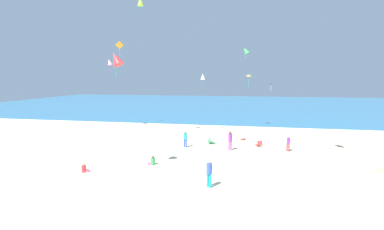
{
  "coord_description": "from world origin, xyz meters",
  "views": [
    {
      "loc": [
        3.68,
        -14.22,
        6.48
      ],
      "look_at": [
        0.0,
        5.82,
        3.61
      ],
      "focal_mm": 24.55,
      "sensor_mm": 36.0,
      "label": 1
    }
  ],
  "objects_px": {
    "cooler_box": "(243,139)",
    "kite_black": "(271,84)",
    "kite_lime": "(140,2)",
    "kite_yellow": "(249,76)",
    "beach_chair_mid_beach": "(259,144)",
    "person_2": "(185,138)",
    "person_4": "(230,139)",
    "person_3": "(288,142)",
    "person_1": "(209,171)",
    "kite_orange": "(119,45)",
    "person_5": "(84,169)",
    "kite_red": "(116,59)",
    "kite_pink": "(109,62)",
    "beach_chair_near_camera": "(211,141)",
    "kite_white": "(203,77)",
    "kite_green": "(246,51)",
    "person_0": "(152,161)"
  },
  "relations": [
    {
      "from": "kite_lime",
      "to": "kite_pink",
      "type": "bearing_deg",
      "value": 142.62
    },
    {
      "from": "beach_chair_mid_beach",
      "to": "person_0",
      "type": "height_order",
      "value": "person_0"
    },
    {
      "from": "beach_chair_mid_beach",
      "to": "kite_green",
      "type": "xyz_separation_m",
      "value": [
        -1.35,
        8.61,
        9.59
      ]
    },
    {
      "from": "cooler_box",
      "to": "person_1",
      "type": "relative_size",
      "value": 0.34
    },
    {
      "from": "person_2",
      "to": "person_5",
      "type": "height_order",
      "value": "person_2"
    },
    {
      "from": "kite_orange",
      "to": "beach_chair_mid_beach",
      "type": "bearing_deg",
      "value": -22.55
    },
    {
      "from": "kite_lime",
      "to": "beach_chair_mid_beach",
      "type": "bearing_deg",
      "value": -6.77
    },
    {
      "from": "person_2",
      "to": "kite_pink",
      "type": "xyz_separation_m",
      "value": [
        -11.41,
        7.69,
        7.6
      ]
    },
    {
      "from": "kite_black",
      "to": "kite_lime",
      "type": "relative_size",
      "value": 0.82
    },
    {
      "from": "person_2",
      "to": "kite_pink",
      "type": "bearing_deg",
      "value": -119.5
    },
    {
      "from": "cooler_box",
      "to": "kite_yellow",
      "type": "relative_size",
      "value": 0.4
    },
    {
      "from": "beach_chair_mid_beach",
      "to": "kite_yellow",
      "type": "relative_size",
      "value": 0.55
    },
    {
      "from": "cooler_box",
      "to": "person_0",
      "type": "bearing_deg",
      "value": -125.93
    },
    {
      "from": "kite_lime",
      "to": "kite_red",
      "type": "bearing_deg",
      "value": -78.03
    },
    {
      "from": "beach_chair_mid_beach",
      "to": "kite_yellow",
      "type": "height_order",
      "value": "kite_yellow"
    },
    {
      "from": "kite_black",
      "to": "kite_yellow",
      "type": "bearing_deg",
      "value": -112.32
    },
    {
      "from": "kite_orange",
      "to": "person_1",
      "type": "bearing_deg",
      "value": -51.84
    },
    {
      "from": "kite_yellow",
      "to": "kite_lime",
      "type": "relative_size",
      "value": 1.06
    },
    {
      "from": "person_5",
      "to": "kite_orange",
      "type": "distance_m",
      "value": 20.18
    },
    {
      "from": "kite_white",
      "to": "person_2",
      "type": "bearing_deg",
      "value": -94.28
    },
    {
      "from": "person_2",
      "to": "kite_black",
      "type": "height_order",
      "value": "kite_black"
    },
    {
      "from": "person_1",
      "to": "person_4",
      "type": "relative_size",
      "value": 0.97
    },
    {
      "from": "beach_chair_near_camera",
      "to": "person_2",
      "type": "distance_m",
      "value": 2.86
    },
    {
      "from": "beach_chair_mid_beach",
      "to": "kite_black",
      "type": "relative_size",
      "value": 0.71
    },
    {
      "from": "kite_red",
      "to": "kite_green",
      "type": "bearing_deg",
      "value": 63.76
    },
    {
      "from": "cooler_box",
      "to": "kite_green",
      "type": "distance_m",
      "value": 11.54
    },
    {
      "from": "person_2",
      "to": "person_3",
      "type": "xyz_separation_m",
      "value": [
        9.31,
        0.27,
        -0.08
      ]
    },
    {
      "from": "person_1",
      "to": "person_2",
      "type": "bearing_deg",
      "value": -124.84
    },
    {
      "from": "person_4",
      "to": "kite_white",
      "type": "relative_size",
      "value": 1.44
    },
    {
      "from": "person_3",
      "to": "person_2",
      "type": "bearing_deg",
      "value": 109.17
    },
    {
      "from": "cooler_box",
      "to": "person_2",
      "type": "bearing_deg",
      "value": -143.59
    },
    {
      "from": "kite_lime",
      "to": "cooler_box",
      "type": "bearing_deg",
      "value": 5.23
    },
    {
      "from": "beach_chair_near_camera",
      "to": "person_4",
      "type": "distance_m",
      "value": 2.87
    },
    {
      "from": "kite_green",
      "to": "kite_yellow",
      "type": "bearing_deg",
      "value": -81.76
    },
    {
      "from": "person_4",
      "to": "person_0",
      "type": "bearing_deg",
      "value": 106.35
    },
    {
      "from": "beach_chair_near_camera",
      "to": "kite_orange",
      "type": "height_order",
      "value": "kite_orange"
    },
    {
      "from": "beach_chair_mid_beach",
      "to": "person_5",
      "type": "height_order",
      "value": "person_5"
    },
    {
      "from": "beach_chair_near_camera",
      "to": "beach_chair_mid_beach",
      "type": "bearing_deg",
      "value": -19.8
    },
    {
      "from": "kite_black",
      "to": "kite_white",
      "type": "height_order",
      "value": "kite_white"
    },
    {
      "from": "person_5",
      "to": "kite_red",
      "type": "distance_m",
      "value": 7.9
    },
    {
      "from": "person_0",
      "to": "kite_yellow",
      "type": "xyz_separation_m",
      "value": [
        7.32,
        12.88,
        6.51
      ]
    },
    {
      "from": "person_1",
      "to": "kite_orange",
      "type": "xyz_separation_m",
      "value": [
        -13.77,
        17.52,
        9.69
      ]
    },
    {
      "from": "kite_lime",
      "to": "kite_green",
      "type": "relative_size",
      "value": 1.0
    },
    {
      "from": "cooler_box",
      "to": "person_4",
      "type": "xyz_separation_m",
      "value": [
        -1.2,
        -4.28,
        0.9
      ]
    },
    {
      "from": "kite_lime",
      "to": "kite_white",
      "type": "height_order",
      "value": "kite_lime"
    },
    {
      "from": "kite_red",
      "to": "kite_orange",
      "type": "relative_size",
      "value": 0.89
    },
    {
      "from": "person_2",
      "to": "kite_yellow",
      "type": "xyz_separation_m",
      "value": [
        5.91,
        7.47,
        5.87
      ]
    },
    {
      "from": "cooler_box",
      "to": "person_4",
      "type": "distance_m",
      "value": 4.53
    },
    {
      "from": "beach_chair_mid_beach",
      "to": "kite_white",
      "type": "height_order",
      "value": "kite_white"
    },
    {
      "from": "cooler_box",
      "to": "kite_black",
      "type": "relative_size",
      "value": 0.52
    }
  ]
}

